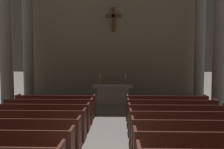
{
  "coord_description": "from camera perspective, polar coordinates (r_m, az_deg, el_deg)",
  "views": [
    {
      "loc": [
        0.35,
        -4.18,
        2.49
      ],
      "look_at": [
        0.0,
        7.5,
        1.7
      ],
      "focal_mm": 37.99,
      "sensor_mm": 36.0,
      "label": 1
    }
  ],
  "objects": [
    {
      "name": "pew_right_row_4",
      "position": [
        7.58,
        17.31,
        -11.67
      ],
      "size": [
        3.35,
        0.5,
        0.95
      ],
      "color": "#4C2319",
      "rests_on": "ground"
    },
    {
      "name": "pew_left_row_6",
      "position": [
        9.57,
        -14.86,
        -8.38
      ],
      "size": [
        3.35,
        0.5,
        0.95
      ],
      "color": "#4C2319",
      "rests_on": "ground"
    },
    {
      "name": "pew_left_row_3",
      "position": [
        6.94,
        -21.86,
        -13.24
      ],
      "size": [
        3.35,
        0.5,
        0.95
      ],
      "color": "#4C2319",
      "rests_on": "ground"
    },
    {
      "name": "pew_right_row_7",
      "position": [
        10.32,
        12.96,
        -7.45
      ],
      "size": [
        3.35,
        0.5,
        0.95
      ],
      "color": "#4C2319",
      "rests_on": "ground"
    },
    {
      "name": "apse_with_cross",
      "position": [
        14.85,
        0.35,
        11.26
      ],
      "size": [
        10.58,
        0.42,
        8.79
      ],
      "color": "gray",
      "rests_on": "ground"
    },
    {
      "name": "column_right_fourth",
      "position": [
        14.18,
        20.38,
        8.45
      ],
      "size": [
        0.85,
        0.85,
        7.53
      ],
      "color": "gray",
      "rests_on": "ground"
    },
    {
      "name": "column_right_third",
      "position": [
        11.73,
        24.55,
        9.36
      ],
      "size": [
        0.85,
        0.85,
        7.53
      ],
      "color": "gray",
      "rests_on": "ground"
    },
    {
      "name": "pew_left_row_4",
      "position": [
        7.79,
        -18.98,
        -11.28
      ],
      "size": [
        3.35,
        0.5,
        0.95
      ],
      "color": "#4C2319",
      "rests_on": "ground"
    },
    {
      "name": "pew_right_row_3",
      "position": [
        6.7,
        19.59,
        -13.81
      ],
      "size": [
        3.35,
        0.5,
        0.95
      ],
      "color": "#4C2319",
      "rests_on": "ground"
    },
    {
      "name": "altar",
      "position": [
        13.24,
        0.18,
        -4.61
      ],
      "size": [
        2.2,
        0.9,
        1.01
      ],
      "color": "#BCB7AD",
      "rests_on": "ground"
    },
    {
      "name": "pew_left_row_5",
      "position": [
        8.67,
        -16.7,
        -9.69
      ],
      "size": [
        3.35,
        0.5,
        0.95
      ],
      "color": "#4C2319",
      "rests_on": "ground"
    },
    {
      "name": "pew_right_row_6",
      "position": [
        9.4,
        14.12,
        -8.59
      ],
      "size": [
        3.35,
        0.5,
        0.95
      ],
      "color": "#4C2319",
      "rests_on": "ground"
    },
    {
      "name": "candlestick_left",
      "position": [
        13.19,
        -2.86,
        -1.68
      ],
      "size": [
        0.16,
        0.16,
        0.64
      ],
      "color": "#B79338",
      "rests_on": "altar"
    },
    {
      "name": "pew_right_row_5",
      "position": [
        8.48,
        15.54,
        -9.97
      ],
      "size": [
        3.35,
        0.5,
        0.95
      ],
      "color": "#4C2319",
      "rests_on": "ground"
    },
    {
      "name": "column_left_third",
      "position": [
        12.01,
        -24.21,
        9.23
      ],
      "size": [
        0.85,
        0.85,
        7.53
      ],
      "color": "gray",
      "rests_on": "ground"
    },
    {
      "name": "column_left_fourth",
      "position": [
        14.42,
        -19.59,
        8.39
      ],
      "size": [
        0.85,
        0.85,
        7.53
      ],
      "color": "gray",
      "rests_on": "ground"
    },
    {
      "name": "candlestick_right",
      "position": [
        13.15,
        3.23,
        -1.69
      ],
      "size": [
        0.16,
        0.16,
        0.64
      ],
      "color": "#B79338",
      "rests_on": "altar"
    },
    {
      "name": "pew_left_row_7",
      "position": [
        10.48,
        -13.35,
        -7.29
      ],
      "size": [
        3.35,
        0.5,
        0.95
      ],
      "color": "#4C2319",
      "rests_on": "ground"
    }
  ]
}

